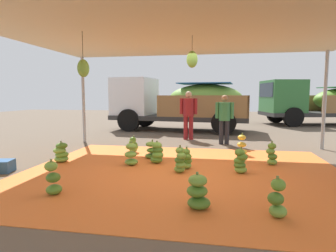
{
  "coord_description": "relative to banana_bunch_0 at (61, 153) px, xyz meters",
  "views": [
    {
      "loc": [
        0.71,
        -5.67,
        1.61
      ],
      "look_at": [
        -0.53,
        1.37,
        0.82
      ],
      "focal_mm": 30.12,
      "sensor_mm": 36.0,
      "label": 1
    }
  ],
  "objects": [
    {
      "name": "cargo_truck_main",
      "position": [
        1.88,
        6.71,
        1.05
      ],
      "size": [
        6.31,
        2.87,
        2.4
      ],
      "color": "#2D2D2D",
      "rests_on": "ground"
    },
    {
      "name": "cargo_truck_far",
      "position": [
        9.25,
        10.51,
        1.03
      ],
      "size": [
        6.78,
        3.63,
        2.4
      ],
      "color": "#2D2D2D",
      "rests_on": "ground"
    },
    {
      "name": "banana_bunch_11",
      "position": [
        4.92,
        0.58,
        0.02
      ],
      "size": [
        0.34,
        0.31,
        0.56
      ],
      "color": "#6B9E38",
      "rests_on": "tarp_orange"
    },
    {
      "name": "banana_bunch_12",
      "position": [
        2.94,
        -0.45,
        0.03
      ],
      "size": [
        0.34,
        0.35,
        0.58
      ],
      "color": "#75A83D",
      "rests_on": "tarp_orange"
    },
    {
      "name": "banana_bunch_2",
      "position": [
        1.08,
        -2.05,
        0.03
      ],
      "size": [
        0.35,
        0.35,
        0.58
      ],
      "color": "#518428",
      "rests_on": "tarp_orange"
    },
    {
      "name": "ground_plane",
      "position": [
        2.97,
        2.58,
        -0.23
      ],
      "size": [
        40.0,
        40.0,
        0.0
      ],
      "primitive_type": "plane",
      "color": "brown"
    },
    {
      "name": "banana_bunch_5",
      "position": [
        2.05,
        0.76,
        -0.02
      ],
      "size": [
        0.41,
        0.42,
        0.48
      ],
      "color": "#518428",
      "rests_on": "tarp_orange"
    },
    {
      "name": "worker_0",
      "position": [
        2.64,
        4.05,
        0.79
      ],
      "size": [
        0.64,
        0.39,
        1.75
      ],
      "color": "maroon",
      "rests_on": "ground"
    },
    {
      "name": "worker_1",
      "position": [
        3.9,
        3.24,
        0.72
      ],
      "size": [
        0.59,
        0.36,
        1.61
      ],
      "color": "#26262D",
      "rests_on": "ground"
    },
    {
      "name": "banana_bunch_0",
      "position": [
        0.0,
        0.0,
        0.0
      ],
      "size": [
        0.46,
        0.46,
        0.51
      ],
      "color": "#6B9E38",
      "rests_on": "tarp_orange"
    },
    {
      "name": "tent_canopy",
      "position": [
        2.96,
        -0.51,
        2.64
      ],
      "size": [
        8.0,
        7.0,
        2.95
      ],
      "color": "#9EA0A5",
      "rests_on": "ground"
    },
    {
      "name": "banana_bunch_8",
      "position": [
        1.37,
        1.42,
        -0.01
      ],
      "size": [
        0.3,
        0.29,
        0.47
      ],
      "color": "#6B9E38",
      "rests_on": "tarp_orange"
    },
    {
      "name": "banana_bunch_3",
      "position": [
        2.29,
        0.31,
        0.01
      ],
      "size": [
        0.36,
        0.38,
        0.53
      ],
      "color": "#518428",
      "rests_on": "tarp_orange"
    },
    {
      "name": "banana_bunch_1",
      "position": [
        4.16,
        -0.25,
        0.02
      ],
      "size": [
        0.36,
        0.36,
        0.55
      ],
      "color": "#75A83D",
      "rests_on": "tarp_orange"
    },
    {
      "name": "banana_bunch_4",
      "position": [
        1.75,
        -0.01,
        0.02
      ],
      "size": [
        0.36,
        0.38,
        0.56
      ],
      "color": "#6B9E38",
      "rests_on": "tarp_orange"
    },
    {
      "name": "crate_1",
      "position": [
        -0.78,
        -1.01,
        -0.1
      ],
      "size": [
        0.53,
        0.46,
        0.25
      ],
      "primitive_type": "cube",
      "rotation": [
        0.0,
        0.0,
        0.22
      ],
      "color": "#335B8E",
      "rests_on": "ground"
    },
    {
      "name": "banana_bunch_9",
      "position": [
        3.43,
        -2.22,
        0.01
      ],
      "size": [
        0.38,
        0.37,
        0.53
      ],
      "color": "#477523",
      "rests_on": "tarp_orange"
    },
    {
      "name": "tarp_orange",
      "position": [
        2.97,
        -0.42,
        -0.22
      ],
      "size": [
        6.65,
        5.51,
        0.01
      ],
      "primitive_type": "cube",
      "color": "orange",
      "rests_on": "ground"
    },
    {
      "name": "banana_bunch_10",
      "position": [
        3.04,
        -0.1,
        -0.01
      ],
      "size": [
        0.29,
        0.29,
        0.49
      ],
      "color": "#75A83D",
      "rests_on": "tarp_orange"
    },
    {
      "name": "banana_bunch_6",
      "position": [
        4.47,
        -2.35,
        0.02
      ],
      "size": [
        0.3,
        0.3,
        0.55
      ],
      "color": "#6B9E38",
      "rests_on": "tarp_orange"
    },
    {
      "name": "banana_bunch_7",
      "position": [
        4.34,
        1.65,
        0.03
      ],
      "size": [
        0.36,
        0.36,
        0.59
      ],
      "color": "gold",
      "rests_on": "tarp_orange"
    }
  ]
}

